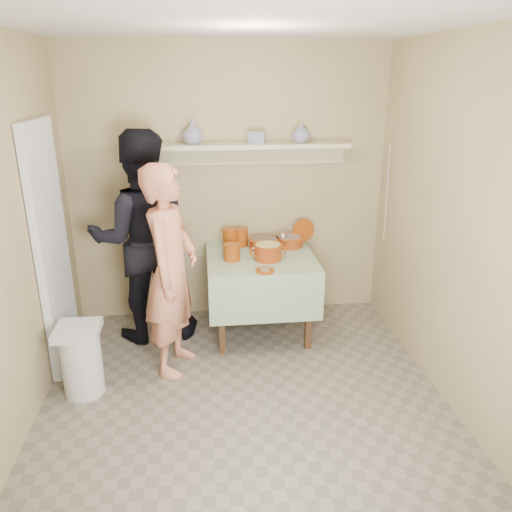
{
  "coord_description": "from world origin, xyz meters",
  "views": [
    {
      "loc": [
        -0.27,
        -2.95,
        2.3
      ],
      "look_at": [
        0.15,
        0.75,
        0.95
      ],
      "focal_mm": 35.0,
      "sensor_mm": 36.0,
      "label": 1
    }
  ],
  "objects": [
    {
      "name": "ground",
      "position": [
        0.0,
        0.0,
        0.0
      ],
      "size": [
        3.5,
        3.5,
        0.0
      ],
      "primitive_type": "plane",
      "color": "#73695A",
      "rests_on": "ground"
    },
    {
      "name": "tile_panel",
      "position": [
        -1.46,
        0.95,
        1.0
      ],
      "size": [
        0.06,
        0.7,
        2.0
      ],
      "primitive_type": "cube",
      "color": "silver",
      "rests_on": "ground"
    },
    {
      "name": "plate_stack_a",
      "position": [
        -0.01,
        1.52,
        0.85
      ],
      "size": [
        0.14,
        0.14,
        0.18
      ],
      "primitive_type": "cylinder",
      "color": "#7A2E05",
      "rests_on": "serving_table"
    },
    {
      "name": "plate_stack_b",
      "position": [
        0.1,
        1.58,
        0.85
      ],
      "size": [
        0.14,
        0.14,
        0.17
      ],
      "primitive_type": "cylinder",
      "color": "#7A2E05",
      "rests_on": "serving_table"
    },
    {
      "name": "bowl_stack",
      "position": [
        -0.02,
        1.18,
        0.84
      ],
      "size": [
        0.15,
        0.15,
        0.15
      ],
      "primitive_type": "cylinder",
      "color": "#7A2E05",
      "rests_on": "serving_table"
    },
    {
      "name": "empty_bowl",
      "position": [
        -0.01,
        1.32,
        0.78
      ],
      "size": [
        0.16,
        0.16,
        0.05
      ],
      "primitive_type": "cylinder",
      "color": "#7A2E05",
      "rests_on": "serving_table"
    },
    {
      "name": "propped_lid",
      "position": [
        0.71,
        1.61,
        0.88
      ],
      "size": [
        0.23,
        0.1,
        0.23
      ],
      "primitive_type": "cylinder",
      "rotation": [
        1.47,
        0.0,
        0.29
      ],
      "color": "#7A2E05",
      "rests_on": "serving_table"
    },
    {
      "name": "vase_right",
      "position": [
        0.66,
        1.62,
        1.81
      ],
      "size": [
        0.21,
        0.21,
        0.18
      ],
      "primitive_type": "imported",
      "rotation": [
        0.0,
        0.0,
        -0.27
      ],
      "color": "navy",
      "rests_on": "wall_shelf"
    },
    {
      "name": "vase_left",
      "position": [
        -0.32,
        1.64,
        1.82
      ],
      "size": [
        0.25,
        0.25,
        0.2
      ],
      "primitive_type": "imported",
      "rotation": [
        0.0,
        0.0,
        0.43
      ],
      "color": "navy",
      "rests_on": "wall_shelf"
    },
    {
      "name": "ceramic_box",
      "position": [
        0.26,
        1.63,
        1.77
      ],
      "size": [
        0.17,
        0.14,
        0.1
      ],
      "primitive_type": "cube",
      "rotation": [
        0.0,
        0.0,
        -0.29
      ],
      "color": "navy",
      "rests_on": "wall_shelf"
    },
    {
      "name": "person_cook",
      "position": [
        -0.52,
        0.74,
        0.85
      ],
      "size": [
        0.56,
        0.71,
        1.7
      ],
      "primitive_type": "imported",
      "rotation": [
        0.0,
        0.0,
        1.29
      ],
      "color": "#CA7857",
      "rests_on": "ground"
    },
    {
      "name": "person_helper",
      "position": [
        -0.8,
        1.33,
        0.95
      ],
      "size": [
        1.02,
        0.84,
        1.89
      ],
      "primitive_type": "imported",
      "rotation": [
        0.0,
        0.0,
        -2.99
      ],
      "color": "black",
      "rests_on": "ground"
    },
    {
      "name": "room_shell",
      "position": [
        0.0,
        0.0,
        1.61
      ],
      "size": [
        3.04,
        3.54,
        2.62
      ],
      "color": "tan",
      "rests_on": "ground"
    },
    {
      "name": "serving_table",
      "position": [
        0.25,
        1.28,
        0.64
      ],
      "size": [
        0.97,
        0.97,
        0.76
      ],
      "color": "#4C2D16",
      "rests_on": "ground"
    },
    {
      "name": "cazuela_meat_a",
      "position": [
        0.31,
        1.48,
        0.82
      ],
      "size": [
        0.3,
        0.3,
        0.1
      ],
      "color": "maroon",
      "rests_on": "serving_table"
    },
    {
      "name": "cazuela_meat_b",
      "position": [
        0.56,
        1.51,
        0.82
      ],
      "size": [
        0.28,
        0.28,
        0.1
      ],
      "color": "maroon",
      "rests_on": "serving_table"
    },
    {
      "name": "ladle",
      "position": [
        0.49,
        1.48,
        0.87
      ],
      "size": [
        0.08,
        0.26,
        0.19
      ],
      "color": "silver",
      "rests_on": "cazuela_meat_b"
    },
    {
      "name": "cazuela_rice",
      "position": [
        0.3,
        1.16,
        0.85
      ],
      "size": [
        0.33,
        0.25,
        0.14
      ],
      "color": "maroon",
      "rests_on": "serving_table"
    },
    {
      "name": "front_plate",
      "position": [
        0.24,
        0.88,
        0.77
      ],
      "size": [
        0.16,
        0.16,
        0.03
      ],
      "color": "#7A2E05",
      "rests_on": "serving_table"
    },
    {
      "name": "wall_shelf",
      "position": [
        0.2,
        1.65,
        1.67
      ],
      "size": [
        1.8,
        0.25,
        0.21
      ],
      "color": "#C4BA91",
      "rests_on": "room_shell"
    },
    {
      "name": "trash_bin",
      "position": [
        -1.21,
        0.45,
        0.28
      ],
      "size": [
        0.32,
        0.32,
        0.56
      ],
      "color": "silver",
      "rests_on": "ground"
    },
    {
      "name": "electrical_cord",
      "position": [
        1.47,
        1.48,
        1.25
      ],
      "size": [
        0.01,
        0.05,
        0.9
      ],
      "color": "silver",
      "rests_on": "wall_shelf"
    }
  ]
}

